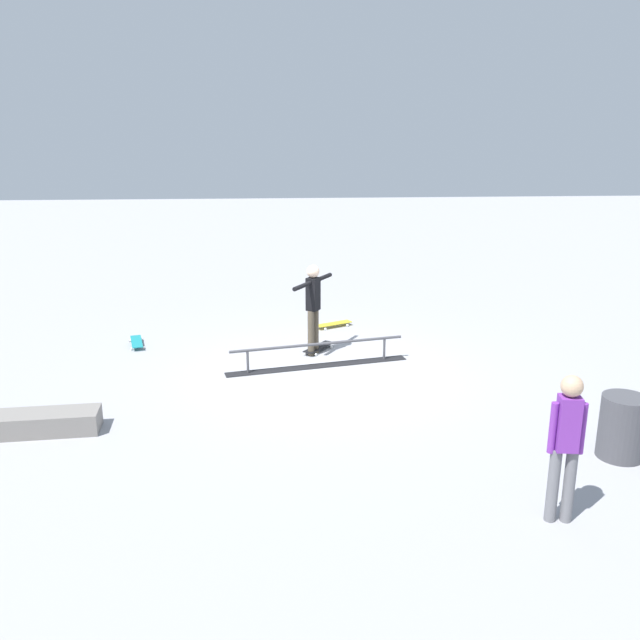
{
  "coord_description": "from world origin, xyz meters",
  "views": [
    {
      "loc": [
        0.85,
        10.92,
        4.07
      ],
      "look_at": [
        0.07,
        0.28,
        1.0
      ],
      "focal_mm": 37.52,
      "sensor_mm": 36.0,
      "label": 1
    }
  ],
  "objects_px": {
    "skateboard_main": "(319,347)",
    "loose_skateboard_teal": "(137,342)",
    "grind_rail": "(318,356)",
    "loose_skateboard_yellow": "(334,324)",
    "trash_bin": "(622,427)",
    "skater_main": "(313,303)",
    "bystander_purple_shirt": "(566,441)",
    "skate_ledge": "(25,424)"
  },
  "relations": [
    {
      "from": "loose_skateboard_teal",
      "to": "trash_bin",
      "type": "height_order",
      "value": "trash_bin"
    },
    {
      "from": "skateboard_main",
      "to": "trash_bin",
      "type": "xyz_separation_m",
      "value": [
        -3.55,
        4.51,
        0.34
      ]
    },
    {
      "from": "bystander_purple_shirt",
      "to": "loose_skateboard_yellow",
      "type": "bearing_deg",
      "value": 110.55
    },
    {
      "from": "loose_skateboard_yellow",
      "to": "skateboard_main",
      "type": "bearing_deg",
      "value": -131.52
    },
    {
      "from": "skate_ledge",
      "to": "bystander_purple_shirt",
      "type": "distance_m",
      "value": 7.0
    },
    {
      "from": "grind_rail",
      "to": "loose_skateboard_yellow",
      "type": "relative_size",
      "value": 4.06
    },
    {
      "from": "skate_ledge",
      "to": "skater_main",
      "type": "distance_m",
      "value": 5.26
    },
    {
      "from": "skater_main",
      "to": "trash_bin",
      "type": "xyz_separation_m",
      "value": [
        -3.67,
        4.34,
        -0.57
      ]
    },
    {
      "from": "skater_main",
      "to": "grind_rail",
      "type": "bearing_deg",
      "value": -144.38
    },
    {
      "from": "skater_main",
      "to": "loose_skateboard_teal",
      "type": "relative_size",
      "value": 2.05
    },
    {
      "from": "grind_rail",
      "to": "bystander_purple_shirt",
      "type": "relative_size",
      "value": 1.97
    },
    {
      "from": "grind_rail",
      "to": "loose_skateboard_yellow",
      "type": "height_order",
      "value": "grind_rail"
    },
    {
      "from": "skateboard_main",
      "to": "loose_skateboard_yellow",
      "type": "bearing_deg",
      "value": 21.01
    },
    {
      "from": "grind_rail",
      "to": "skater_main",
      "type": "xyz_separation_m",
      "value": [
        0.04,
        -0.67,
        0.79
      ]
    },
    {
      "from": "skate_ledge",
      "to": "bystander_purple_shirt",
      "type": "xyz_separation_m",
      "value": [
        -6.45,
        2.6,
        0.79
      ]
    },
    {
      "from": "skateboard_main",
      "to": "loose_skateboard_teal",
      "type": "height_order",
      "value": "same"
    },
    {
      "from": "bystander_purple_shirt",
      "to": "loose_skateboard_teal",
      "type": "distance_m",
      "value": 8.65
    },
    {
      "from": "skater_main",
      "to": "bystander_purple_shirt",
      "type": "bearing_deg",
      "value": -126.01
    },
    {
      "from": "loose_skateboard_teal",
      "to": "trash_bin",
      "type": "distance_m",
      "value": 8.73
    },
    {
      "from": "skate_ledge",
      "to": "loose_skateboard_yellow",
      "type": "xyz_separation_m",
      "value": [
        -4.73,
        -4.82,
        -0.08
      ]
    },
    {
      "from": "bystander_purple_shirt",
      "to": "loose_skateboard_yellow",
      "type": "height_order",
      "value": "bystander_purple_shirt"
    },
    {
      "from": "skater_main",
      "to": "loose_skateboard_teal",
      "type": "distance_m",
      "value": 3.6
    },
    {
      "from": "skateboard_main",
      "to": "loose_skateboard_yellow",
      "type": "relative_size",
      "value": 0.94
    },
    {
      "from": "skater_main",
      "to": "skate_ledge",
      "type": "bearing_deg",
      "value": 158.73
    },
    {
      "from": "skate_ledge",
      "to": "trash_bin",
      "type": "relative_size",
      "value": 2.41
    },
    {
      "from": "skateboard_main",
      "to": "loose_skateboard_teal",
      "type": "bearing_deg",
      "value": 116.89
    },
    {
      "from": "grind_rail",
      "to": "skate_ledge",
      "type": "bearing_deg",
      "value": 17.71
    },
    {
      "from": "bystander_purple_shirt",
      "to": "loose_skateboard_teal",
      "type": "relative_size",
      "value": 2.02
    },
    {
      "from": "grind_rail",
      "to": "skateboard_main",
      "type": "xyz_separation_m",
      "value": [
        -0.07,
        -0.85,
        -0.12
      ]
    },
    {
      "from": "grind_rail",
      "to": "loose_skateboard_yellow",
      "type": "distance_m",
      "value": 2.46
    },
    {
      "from": "grind_rail",
      "to": "skateboard_main",
      "type": "relative_size",
      "value": 4.3
    },
    {
      "from": "grind_rail",
      "to": "loose_skateboard_teal",
      "type": "distance_m",
      "value": 3.73
    },
    {
      "from": "grind_rail",
      "to": "loose_skateboard_yellow",
      "type": "xyz_separation_m",
      "value": [
        -0.51,
        -2.4,
        -0.12
      ]
    },
    {
      "from": "grind_rail",
      "to": "trash_bin",
      "type": "relative_size",
      "value": 3.97
    },
    {
      "from": "loose_skateboard_teal",
      "to": "skateboard_main",
      "type": "bearing_deg",
      "value": -113.41
    },
    {
      "from": "skate_ledge",
      "to": "loose_skateboard_teal",
      "type": "distance_m",
      "value": 3.95
    },
    {
      "from": "skater_main",
      "to": "trash_bin",
      "type": "relative_size",
      "value": 2.05
    },
    {
      "from": "skater_main",
      "to": "loose_skateboard_teal",
      "type": "xyz_separation_m",
      "value": [
        3.4,
        -0.77,
        -0.91
      ]
    },
    {
      "from": "skater_main",
      "to": "skateboard_main",
      "type": "height_order",
      "value": "skater_main"
    },
    {
      "from": "skater_main",
      "to": "loose_skateboard_teal",
      "type": "height_order",
      "value": "skater_main"
    },
    {
      "from": "grind_rail",
      "to": "skater_main",
      "type": "distance_m",
      "value": 1.04
    },
    {
      "from": "grind_rail",
      "to": "trash_bin",
      "type": "distance_m",
      "value": 5.16
    }
  ]
}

